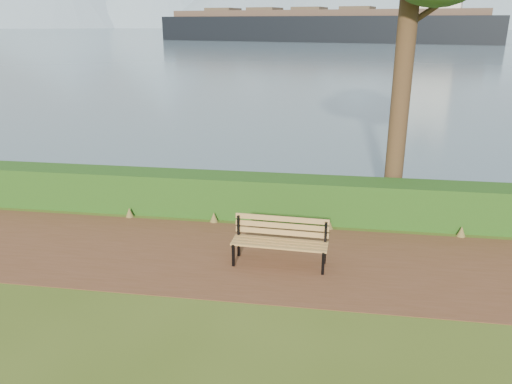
# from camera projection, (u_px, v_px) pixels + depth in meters

# --- Properties ---
(ground) EXTENTS (140.00, 140.00, 0.00)m
(ground) POSITION_uv_depth(u_px,v_px,m) (245.00, 265.00, 9.76)
(ground) COLOR #3E5317
(ground) RESTS_ON ground
(path) EXTENTS (40.00, 3.40, 0.01)m
(path) POSITION_uv_depth(u_px,v_px,m) (247.00, 258.00, 10.04)
(path) COLOR brown
(path) RESTS_ON ground
(hedge) EXTENTS (32.00, 0.85, 1.00)m
(hedge) POSITION_uv_depth(u_px,v_px,m) (263.00, 197.00, 12.03)
(hedge) COLOR #1B4413
(hedge) RESTS_ON ground
(water) EXTENTS (700.00, 510.00, 0.00)m
(water) POSITION_uv_depth(u_px,v_px,m) (333.00, 31.00, 252.92)
(water) COLOR #465C71
(water) RESTS_ON ground
(bench) EXTENTS (1.87, 0.63, 0.92)m
(bench) POSITION_uv_depth(u_px,v_px,m) (280.00, 238.00, 9.66)
(bench) COLOR black
(bench) RESTS_ON ground
(cargo_ship) EXTENTS (80.11, 32.33, 24.15)m
(cargo_ship) POSITION_uv_depth(u_px,v_px,m) (332.00, 26.00, 116.10)
(cargo_ship) COLOR black
(cargo_ship) RESTS_ON ground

